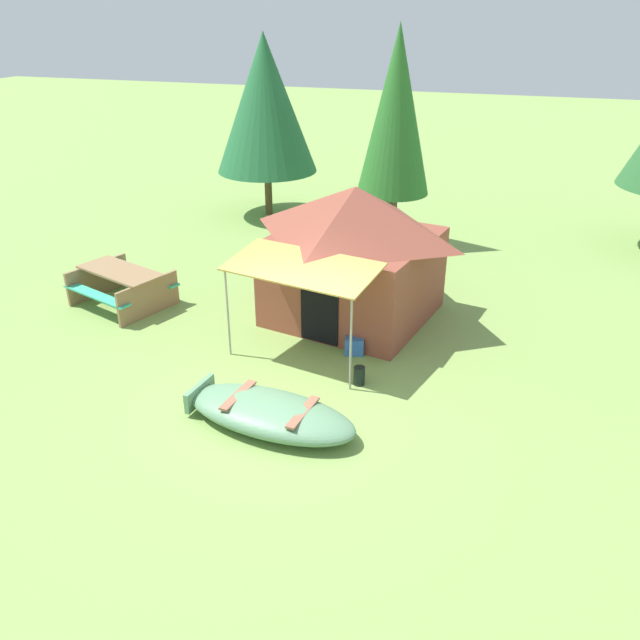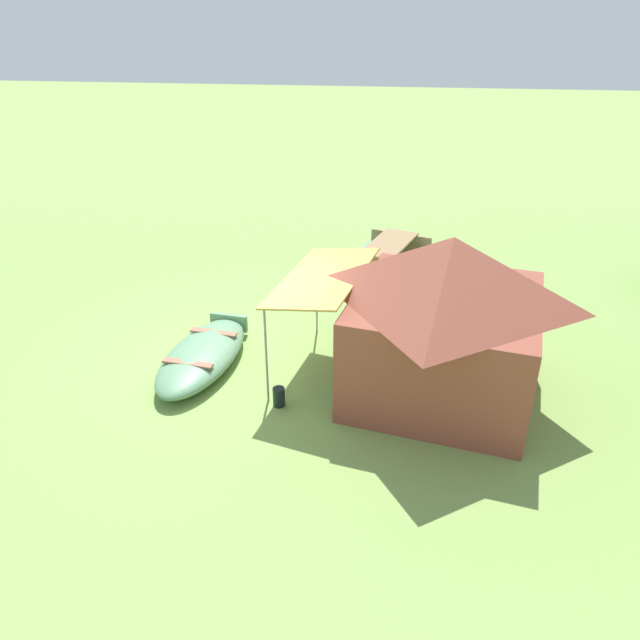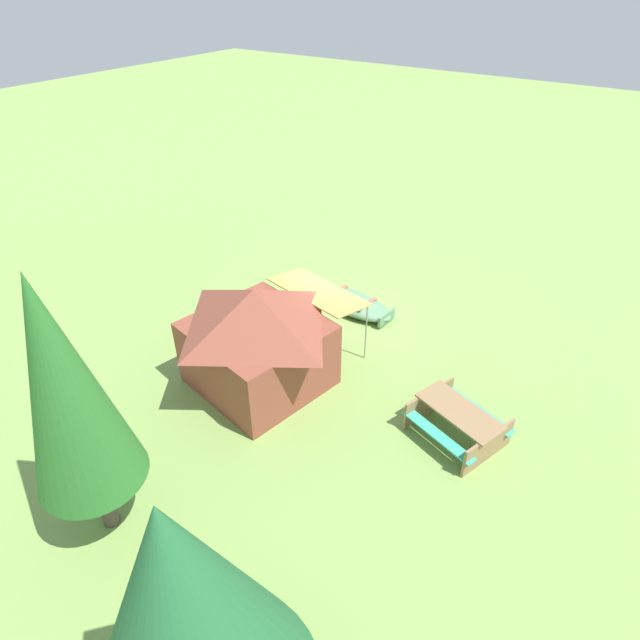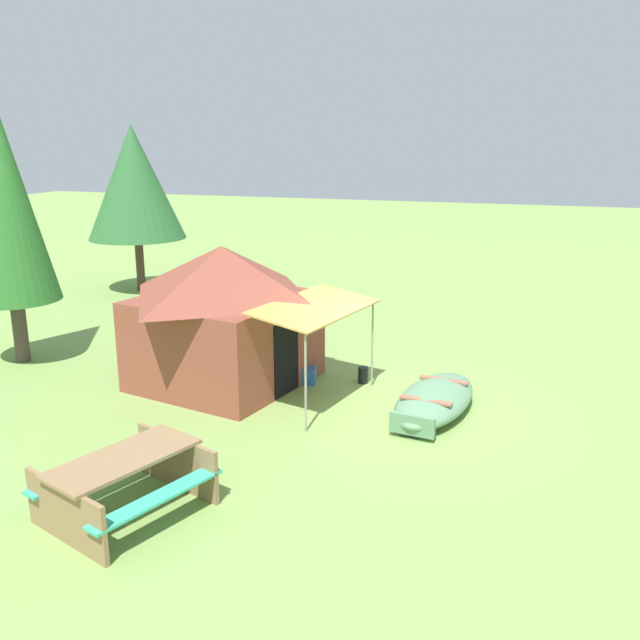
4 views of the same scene
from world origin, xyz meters
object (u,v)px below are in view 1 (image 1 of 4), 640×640
at_px(pine_tree_back_right, 265,104).
at_px(beached_rowboat, 269,413).
at_px(cooler_box, 355,342).
at_px(fuel_can, 359,376).
at_px(canvas_cabin_tent, 354,251).
at_px(picnic_table, 122,283).
at_px(pine_tree_back_left, 396,112).

bearing_deg(pine_tree_back_right, beached_rowboat, -67.91).
distance_m(beached_rowboat, pine_tree_back_right, 11.10).
distance_m(cooler_box, pine_tree_back_right, 9.12).
bearing_deg(beached_rowboat, fuel_can, 57.73).
bearing_deg(canvas_cabin_tent, fuel_can, -72.26).
relative_size(canvas_cabin_tent, picnic_table, 2.04).
height_order(picnic_table, cooler_box, picnic_table).
bearing_deg(fuel_can, beached_rowboat, -122.27).
xyz_separation_m(beached_rowboat, pine_tree_back_left, (-0.08, 8.61, 3.06)).
bearing_deg(canvas_cabin_tent, pine_tree_back_left, 93.09).
xyz_separation_m(canvas_cabin_tent, picnic_table, (-4.66, -0.97, -0.88)).
distance_m(beached_rowboat, canvas_cabin_tent, 4.17).
height_order(picnic_table, pine_tree_back_left, pine_tree_back_left).
relative_size(picnic_table, cooler_box, 4.02).
xyz_separation_m(beached_rowboat, fuel_can, (0.96, 1.53, -0.07)).
xyz_separation_m(beached_rowboat, pine_tree_back_right, (-4.03, 9.92, 2.92)).
bearing_deg(cooler_box, picnic_table, 175.51).
height_order(beached_rowboat, pine_tree_back_right, pine_tree_back_right).
xyz_separation_m(picnic_table, pine_tree_back_left, (4.41, 5.57, 2.80)).
relative_size(fuel_can, pine_tree_back_right, 0.06).
height_order(canvas_cabin_tent, picnic_table, canvas_cabin_tent).
xyz_separation_m(cooler_box, pine_tree_back_right, (-4.61, 7.28, 2.98)).
height_order(cooler_box, pine_tree_back_right, pine_tree_back_right).
distance_m(fuel_can, pine_tree_back_left, 7.81).
bearing_deg(fuel_can, pine_tree_back_left, 98.37).
bearing_deg(pine_tree_back_right, pine_tree_back_left, -18.33).
relative_size(picnic_table, fuel_can, 7.09).
xyz_separation_m(canvas_cabin_tent, fuel_can, (0.79, -2.48, -1.20)).
height_order(cooler_box, pine_tree_back_left, pine_tree_back_left).
bearing_deg(picnic_table, beached_rowboat, -34.13).
height_order(beached_rowboat, cooler_box, beached_rowboat).
height_order(beached_rowboat, picnic_table, picnic_table).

